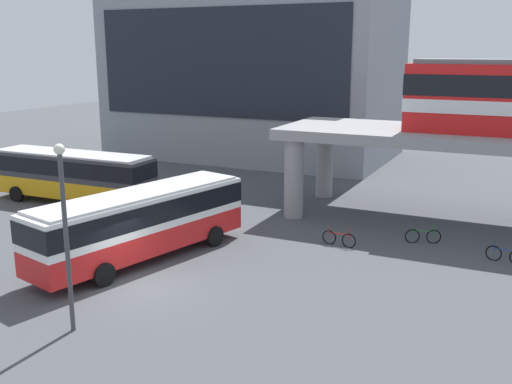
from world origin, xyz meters
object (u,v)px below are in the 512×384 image
object	(u,v)px
bus_secondary	(72,172)
bicycle_green	(423,236)
bicycle_blue	(506,255)
bicycle_red	(339,239)
station_building	(255,70)
bus_main	(141,218)

from	to	relation	value
bus_secondary	bicycle_green	world-z (taller)	bus_secondary
bicycle_blue	bicycle_red	bearing A→B (deg)	-172.84
station_building	bus_main	bearing A→B (deg)	-74.92
station_building	bicycle_green	world-z (taller)	station_building
station_building	bicycle_blue	bearing A→B (deg)	-42.82
bus_main	bicycle_green	xyz separation A→B (m)	(11.28, 7.97, -1.63)
bus_main	bicycle_blue	bearing A→B (deg)	23.89
bus_secondary	bicycle_red	distance (m)	17.78
station_building	bicycle_blue	world-z (taller)	station_building
bicycle_red	station_building	bearing A→B (deg)	124.47
bicycle_red	bicycle_green	size ratio (longest dim) A/B	1.05
bus_secondary	bicycle_green	distance (m)	21.47
bus_secondary	bicycle_red	size ratio (longest dim) A/B	6.20
bus_main	bicycle_blue	xyz separation A→B (m)	(15.18, 6.72, -1.63)
station_building	bicycle_blue	distance (m)	31.72
bicycle_green	station_building	bearing A→B (deg)	133.51
bus_main	bicycle_red	bearing A→B (deg)	37.23
station_building	bus_secondary	size ratio (longest dim) A/B	2.19
station_building	bicycle_blue	size ratio (longest dim) A/B	13.71
station_building	bicycle_red	world-z (taller)	station_building
bicycle_green	bus_secondary	bearing A→B (deg)	-176.44
station_building	bus_secondary	bearing A→B (deg)	-97.10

